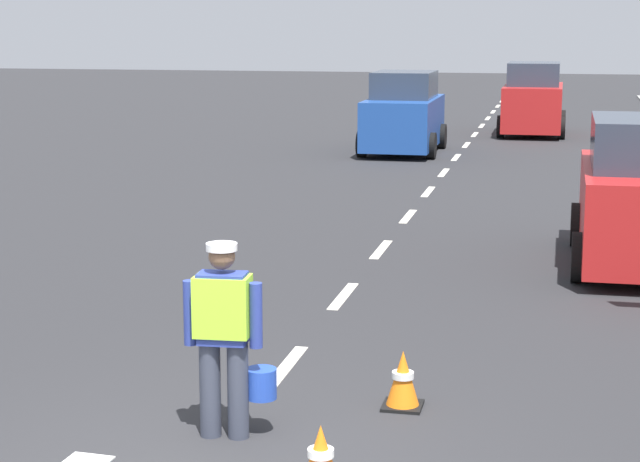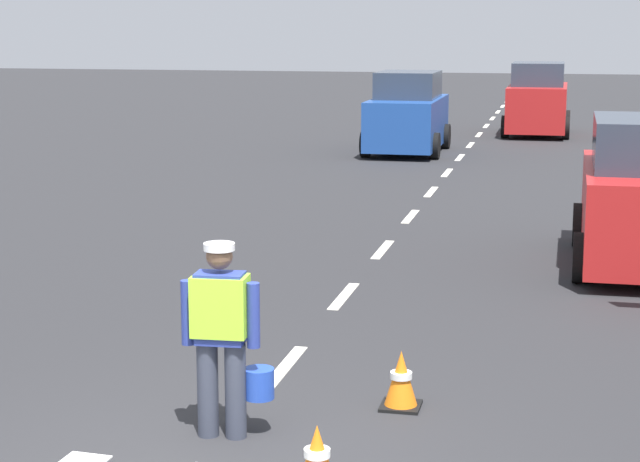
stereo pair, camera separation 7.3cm
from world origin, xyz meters
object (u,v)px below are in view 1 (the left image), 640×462
Objects in this scene: traffic_cone_near at (321,458)px; car_oncoming_second at (404,115)px; traffic_cone_far at (403,380)px; road_worker at (226,330)px; car_outgoing_far at (533,101)px.

car_oncoming_second is (-2.48, 21.66, 0.75)m from traffic_cone_near.
road_worker is at bearing -142.75° from traffic_cone_far.
car_outgoing_far is (1.75, 26.41, 0.10)m from road_worker.
car_outgoing_far reaches higher than traffic_cone_near.
traffic_cone_near is 0.13× the size of car_oncoming_second.
traffic_cone_far is (0.34, 1.92, 0.01)m from traffic_cone_near.
traffic_cone_far reaches higher than traffic_cone_near.
traffic_cone_far is 0.13× the size of car_outgoing_far.
car_outgoing_far reaches higher than car_oncoming_second.
road_worker is 26.47m from car_outgoing_far.
car_outgoing_far is (0.75, 27.30, 0.78)m from traffic_cone_near.
traffic_cone_near is 0.13× the size of car_outgoing_far.
road_worker is 0.42× the size of car_oncoming_second.
car_oncoming_second reaches higher than traffic_cone_near.
traffic_cone_near is 27.32m from car_outgoing_far.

